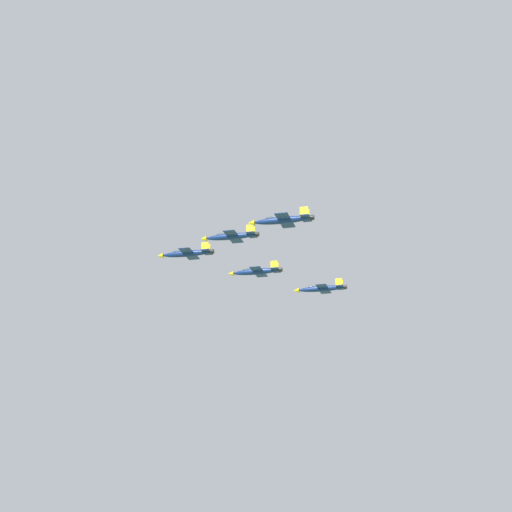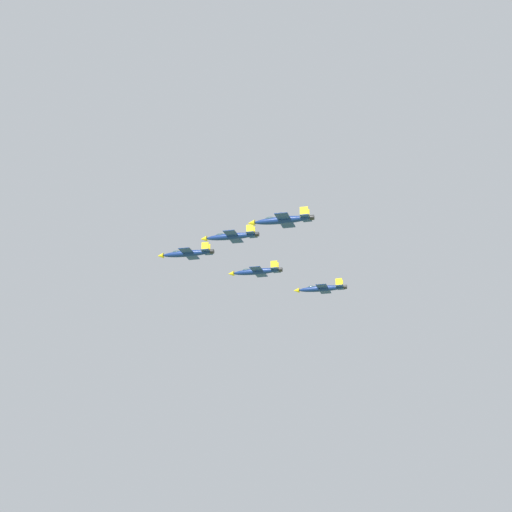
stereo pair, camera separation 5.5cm
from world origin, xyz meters
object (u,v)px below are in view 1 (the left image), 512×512
jet_right_wingman (256,271)px  jet_right_outer (321,288)px  jet_lead (187,253)px  jet_left_outer (282,220)px  jet_left_wingman (231,236)px

jet_right_wingman → jet_right_outer: 22.53m
jet_lead → jet_right_wingman: bearing=-139.5°
jet_lead → jet_left_outer: size_ratio=1.01×
jet_left_wingman → jet_left_outer: size_ratio=0.96×
jet_lead → jet_left_wingman: jet_lead is taller
jet_left_wingman → jet_right_wingman: jet_left_wingman is taller
jet_lead → jet_left_wingman: size_ratio=1.05×
jet_left_outer → jet_right_outer: bearing=-89.4°
jet_left_wingman → jet_left_outer: jet_left_wingman is taller
jet_right_wingman → jet_left_outer: (36.03, 29.87, -1.79)m
jet_left_wingman → jet_right_outer: jet_left_wingman is taller
jet_lead → jet_left_wingman: (8.44, 20.78, -1.50)m
jet_right_wingman → jet_lead: bearing=41.3°
jet_right_wingman → jet_right_outer: bearing=-138.7°
jet_left_wingman → jet_right_outer: (-46.73, 2.58, -2.86)m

